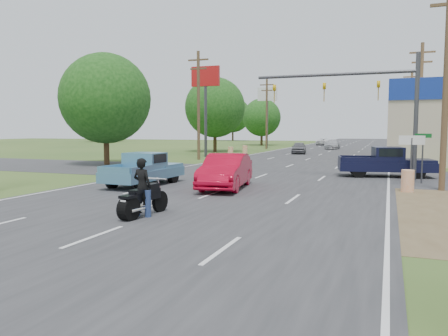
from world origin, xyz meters
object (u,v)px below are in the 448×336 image
at_px(red_convertible, 226,172).
at_px(distant_car_white, 324,142).
at_px(navy_pickup, 388,162).
at_px(distant_car_silver, 332,144).
at_px(motorcycle, 141,201).
at_px(distant_car_grey, 299,148).
at_px(blue_pickup, 145,169).
at_px(rider, 142,189).

bearing_deg(red_convertible, distant_car_white, 85.58).
distance_m(navy_pickup, distant_car_silver, 37.54).
bearing_deg(distant_car_silver, motorcycle, -90.08).
height_order(distant_car_grey, distant_car_white, distant_car_grey).
height_order(distant_car_silver, distant_car_white, distant_car_silver).
relative_size(motorcycle, navy_pickup, 0.42).
distance_m(red_convertible, distant_car_grey, 31.27).
distance_m(motorcycle, navy_pickup, 17.25).
bearing_deg(blue_pickup, red_convertible, 5.19).
distance_m(motorcycle, distant_car_white, 67.04).
bearing_deg(distant_car_white, navy_pickup, 109.33).
bearing_deg(motorcycle, rider, 90.00).
distance_m(motorcycle, distant_car_silver, 52.36).
relative_size(navy_pickup, distant_car_white, 1.31).
relative_size(red_convertible, rider, 2.77).
bearing_deg(motorcycle, distant_car_silver, 97.71).
distance_m(distant_car_silver, distant_car_white, 14.93).
bearing_deg(red_convertible, navy_pickup, 41.17).
relative_size(motorcycle, distant_car_silver, 0.51).
height_order(blue_pickup, navy_pickup, navy_pickup).
distance_m(distant_car_grey, distant_car_silver, 14.05).
height_order(motorcycle, navy_pickup, navy_pickup).
distance_m(rider, distant_car_silver, 52.29).
relative_size(red_convertible, distant_car_white, 1.16).
height_order(navy_pickup, distant_car_white, navy_pickup).
height_order(red_convertible, navy_pickup, navy_pickup).
relative_size(motorcycle, rider, 1.30).
xyz_separation_m(red_convertible, motorcycle, (-0.16, -7.31, -0.30)).
bearing_deg(distant_car_grey, distant_car_silver, 72.28).
height_order(motorcycle, distant_car_silver, distant_car_silver).
xyz_separation_m(navy_pickup, distant_car_white, (-10.82, 51.34, -0.30)).
xyz_separation_m(distant_car_grey, distant_car_white, (-1.04, 28.47, -0.08)).
distance_m(blue_pickup, distant_car_silver, 45.43).
distance_m(distant_car_grey, distant_car_white, 28.49).
height_order(motorcycle, distant_car_white, distant_car_white).
bearing_deg(navy_pickup, distant_car_grey, -167.14).
height_order(blue_pickup, distant_car_grey, blue_pickup).
bearing_deg(distant_car_silver, navy_pickup, -78.65).
bearing_deg(navy_pickup, motorcycle, -35.51).
distance_m(red_convertible, distant_car_silver, 45.05).
bearing_deg(distant_car_silver, distant_car_white, 101.97).
bearing_deg(distant_car_white, red_convertible, 100.91).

